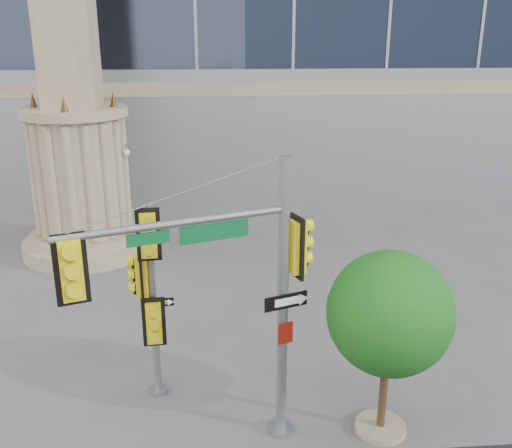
{
  "coord_description": "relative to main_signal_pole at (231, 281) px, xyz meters",
  "views": [
    {
      "loc": [
        -1.51,
        -10.52,
        7.42
      ],
      "look_at": [
        -0.51,
        2.0,
        3.21
      ],
      "focal_mm": 40.0,
      "sensor_mm": 36.0,
      "label": 1
    }
  ],
  "objects": [
    {
      "name": "ground",
      "position": [
        1.22,
        1.61,
        -3.4
      ],
      "size": [
        120.0,
        120.0,
        0.0
      ],
      "primitive_type": "plane",
      "color": "#545456",
      "rests_on": "ground"
    },
    {
      "name": "secondary_signal_pole",
      "position": [
        -1.6,
        1.72,
        -0.86
      ],
      "size": [
        0.76,
        0.56,
        4.31
      ],
      "rotation": [
        0.0,
        0.0,
        0.08
      ],
      "color": "slate",
      "rests_on": "ground"
    },
    {
      "name": "street_tree",
      "position": [
        2.94,
        0.25,
        -0.95
      ],
      "size": [
        2.39,
        2.33,
        3.72
      ],
      "color": "gray",
      "rests_on": "ground"
    },
    {
      "name": "monument",
      "position": [
        -4.78,
        10.61,
        2.12
      ],
      "size": [
        4.4,
        4.4,
        16.6
      ],
      "color": "gray",
      "rests_on": "ground"
    },
    {
      "name": "main_signal_pole",
      "position": [
        0.0,
        0.0,
        0.0
      ],
      "size": [
        4.09,
        1.75,
        5.48
      ],
      "rotation": [
        0.0,
        0.0,
        0.34
      ],
      "color": "slate",
      "rests_on": "ground"
    }
  ]
}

